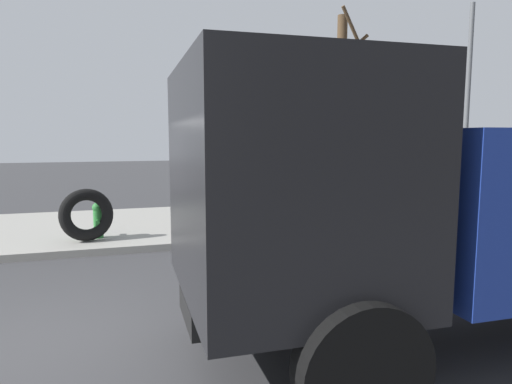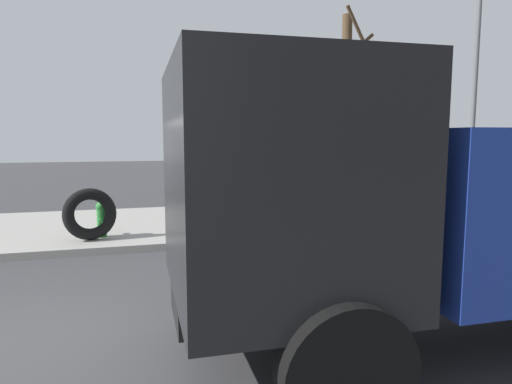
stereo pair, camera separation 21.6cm
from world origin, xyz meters
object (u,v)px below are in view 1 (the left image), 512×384
object	(u,v)px
fire_hydrant	(98,219)
bare_tree	(341,112)
stop_sign	(233,166)
loose_tire	(86,215)
dump_truck_blue	(477,200)
street_light_pole	(467,114)

from	to	relation	value
fire_hydrant	bare_tree	distance (m)	6.72
fire_hydrant	stop_sign	size ratio (longest dim) A/B	0.35
loose_tire	dump_truck_blue	bearing A→B (deg)	-52.12
street_light_pole	loose_tire	bearing A→B (deg)	178.17
dump_truck_blue	bare_tree	bearing A→B (deg)	74.74
stop_sign	fire_hydrant	bearing A→B (deg)	172.11
dump_truck_blue	loose_tire	bearing A→B (deg)	127.88
stop_sign	bare_tree	world-z (taller)	bare_tree
loose_tire	stop_sign	bearing A→B (deg)	-2.93
bare_tree	stop_sign	bearing A→B (deg)	-158.88
loose_tire	fire_hydrant	bearing A→B (deg)	48.54
fire_hydrant	dump_truck_blue	size ratio (longest dim) A/B	0.11
fire_hydrant	loose_tire	xyz separation A→B (m)	(-0.21, -0.24, 0.14)
fire_hydrant	stop_sign	world-z (taller)	stop_sign
stop_sign	bare_tree	xyz separation A→B (m)	(3.30, 1.28, 1.30)
dump_truck_blue	street_light_pole	world-z (taller)	street_light_pole
loose_tire	dump_truck_blue	world-z (taller)	dump_truck_blue
stop_sign	bare_tree	bearing A→B (deg)	21.12
dump_truck_blue	bare_tree	size ratio (longest dim) A/B	1.29
loose_tire	street_light_pole	xyz separation A→B (m)	(9.27, -0.30, 2.20)
bare_tree	street_light_pole	size ratio (longest dim) A/B	0.99
fire_hydrant	dump_truck_blue	bearing A→B (deg)	-54.57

